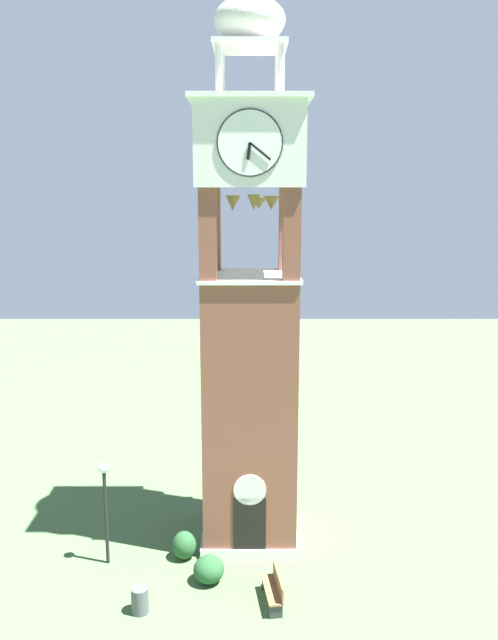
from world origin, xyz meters
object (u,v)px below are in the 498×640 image
clock_tower (249,330)px  trash_bin (139,600)px  park_bench (273,589)px  lamp_post (104,493)px

clock_tower → trash_bin: size_ratio=23.30×
park_bench → trash_bin: size_ratio=2.06×
park_bench → lamp_post: lamp_post is taller
park_bench → trash_bin: (-4.04, -0.45, -0.08)m
park_bench → clock_tower: bearing=100.4°
trash_bin → lamp_post: bearing=120.1°
park_bench → lamp_post: bearing=158.6°
clock_tower → lamp_post: (-4.83, -1.85, -5.15)m
clock_tower → lamp_post: size_ratio=5.12×
park_bench → lamp_post: 6.33m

